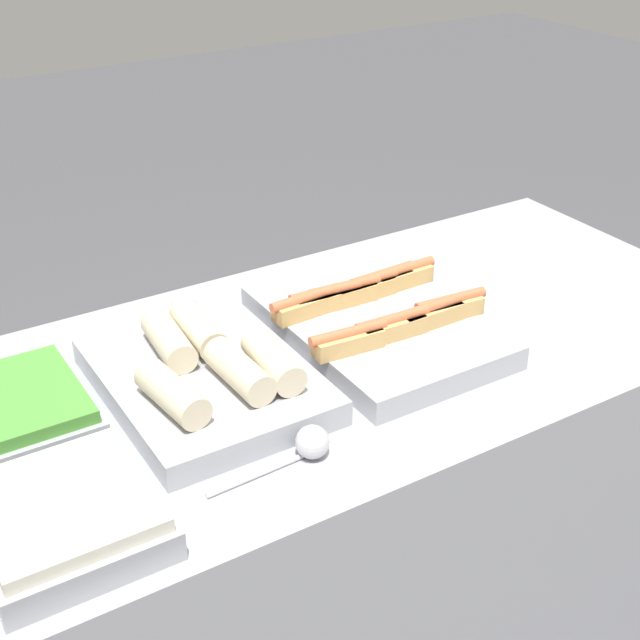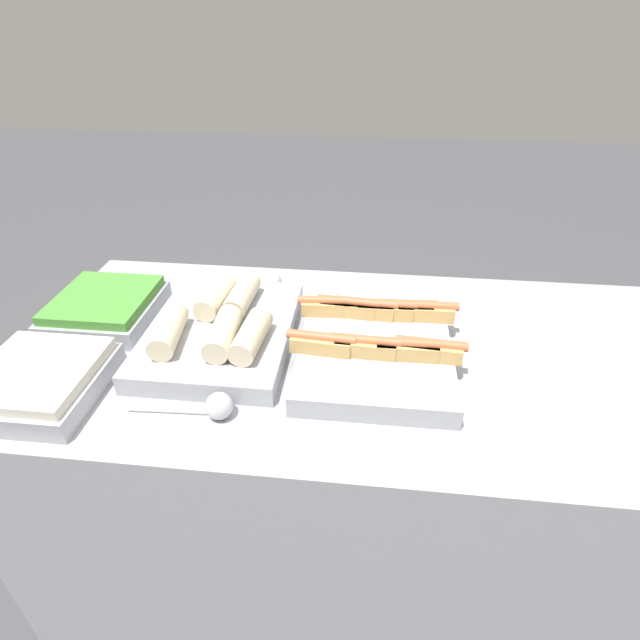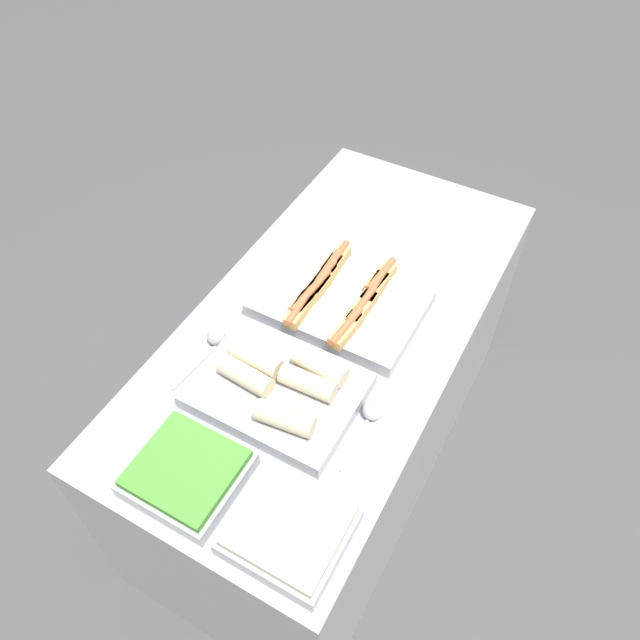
{
  "view_description": "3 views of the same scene",
  "coord_description": "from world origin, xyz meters",
  "px_view_note": "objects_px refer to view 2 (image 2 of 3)",
  "views": [
    {
      "loc": [
        -0.89,
        -1.28,
        1.79
      ],
      "look_at": [
        -0.1,
        0.0,
        0.94
      ],
      "focal_mm": 50.0,
      "sensor_mm": 36.0,
      "label": 1
    },
    {
      "loc": [
        0.01,
        -1.0,
        1.59
      ],
      "look_at": [
        -0.1,
        0.0,
        0.94
      ],
      "focal_mm": 28.0,
      "sensor_mm": 36.0,
      "label": 2
    },
    {
      "loc": [
        -1.17,
        -0.59,
        2.36
      ],
      "look_at": [
        -0.1,
        0.0,
        0.94
      ],
      "focal_mm": 35.0,
      "sensor_mm": 36.0,
      "label": 3
    }
  ],
  "objects_px": {
    "serving_spoon_near": "(215,406)",
    "serving_spoon_far": "(269,282)",
    "tray_side_front": "(39,381)",
    "tray_side_back": "(106,308)",
    "tray_hotdogs": "(376,337)",
    "tray_wraps": "(221,329)"
  },
  "relations": [
    {
      "from": "serving_spoon_near",
      "to": "serving_spoon_far",
      "type": "bearing_deg",
      "value": 89.26
    },
    {
      "from": "tray_side_front",
      "to": "tray_side_back",
      "type": "height_order",
      "value": "same"
    },
    {
      "from": "tray_wraps",
      "to": "tray_side_front",
      "type": "bearing_deg",
      "value": -145.02
    },
    {
      "from": "serving_spoon_near",
      "to": "serving_spoon_far",
      "type": "height_order",
      "value": "same"
    },
    {
      "from": "serving_spoon_near",
      "to": "tray_hotdogs",
      "type": "bearing_deg",
      "value": 39.81
    },
    {
      "from": "tray_hotdogs",
      "to": "tray_wraps",
      "type": "relative_size",
      "value": 1.11
    },
    {
      "from": "tray_side_front",
      "to": "serving_spoon_far",
      "type": "relative_size",
      "value": 1.13
    },
    {
      "from": "tray_wraps",
      "to": "tray_side_back",
      "type": "height_order",
      "value": "tray_wraps"
    },
    {
      "from": "tray_hotdogs",
      "to": "tray_wraps",
      "type": "bearing_deg",
      "value": -178.82
    },
    {
      "from": "tray_side_back",
      "to": "serving_spoon_near",
      "type": "height_order",
      "value": "tray_side_back"
    },
    {
      "from": "tray_hotdogs",
      "to": "serving_spoon_near",
      "type": "distance_m",
      "value": 0.42
    },
    {
      "from": "tray_side_back",
      "to": "serving_spoon_far",
      "type": "relative_size",
      "value": 1.13
    },
    {
      "from": "tray_wraps",
      "to": "tray_hotdogs",
      "type": "bearing_deg",
      "value": 1.18
    },
    {
      "from": "tray_wraps",
      "to": "tray_side_front",
      "type": "height_order",
      "value": "tray_wraps"
    },
    {
      "from": "tray_wraps",
      "to": "tray_side_back",
      "type": "xyz_separation_m",
      "value": [
        -0.34,
        0.07,
        -0.0
      ]
    },
    {
      "from": "tray_wraps",
      "to": "tray_side_front",
      "type": "distance_m",
      "value": 0.41
    },
    {
      "from": "serving_spoon_near",
      "to": "serving_spoon_far",
      "type": "distance_m",
      "value": 0.53
    },
    {
      "from": "serving_spoon_far",
      "to": "tray_side_front",
      "type": "bearing_deg",
      "value": -128.51
    },
    {
      "from": "tray_side_back",
      "to": "tray_hotdogs",
      "type": "bearing_deg",
      "value": -4.89
    },
    {
      "from": "tray_side_back",
      "to": "serving_spoon_far",
      "type": "height_order",
      "value": "tray_side_back"
    },
    {
      "from": "tray_wraps",
      "to": "serving_spoon_near",
      "type": "xyz_separation_m",
      "value": [
        0.06,
        -0.26,
        -0.01
      ]
    },
    {
      "from": "tray_side_back",
      "to": "tray_side_front",
      "type": "bearing_deg",
      "value": -90.0
    }
  ]
}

